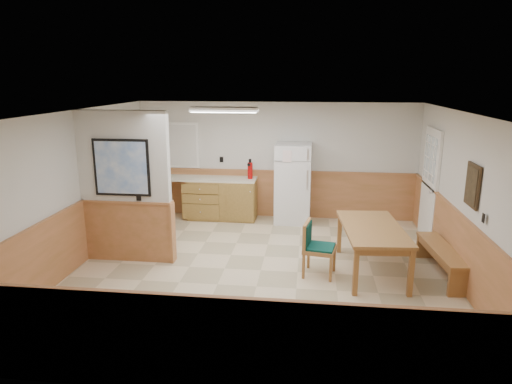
# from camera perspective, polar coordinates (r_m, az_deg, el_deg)

# --- Properties ---
(ground) EXTENTS (6.00, 6.00, 0.00)m
(ground) POSITION_cam_1_polar(r_m,az_deg,el_deg) (7.40, 0.60, -9.76)
(ground) COLOR beige
(ground) RESTS_ON ground
(ceiling) EXTENTS (6.00, 6.00, 0.02)m
(ceiling) POSITION_cam_1_polar(r_m,az_deg,el_deg) (6.78, 0.66, 9.94)
(ceiling) COLOR white
(ceiling) RESTS_ON back_wall
(back_wall) EXTENTS (6.00, 0.02, 2.50)m
(back_wall) POSITION_cam_1_polar(r_m,az_deg,el_deg) (9.91, 2.52, 3.95)
(back_wall) COLOR silver
(back_wall) RESTS_ON ground
(right_wall) EXTENTS (0.02, 6.00, 2.50)m
(right_wall) POSITION_cam_1_polar(r_m,az_deg,el_deg) (7.31, 24.72, -1.01)
(right_wall) COLOR silver
(right_wall) RESTS_ON ground
(left_wall) EXTENTS (0.02, 6.00, 2.50)m
(left_wall) POSITION_cam_1_polar(r_m,az_deg,el_deg) (7.89, -21.59, 0.33)
(left_wall) COLOR silver
(left_wall) RESTS_ON ground
(wainscot_back) EXTENTS (6.00, 0.04, 1.00)m
(wainscot_back) POSITION_cam_1_polar(r_m,az_deg,el_deg) (10.05, 2.47, -0.28)
(wainscot_back) COLOR #BF764C
(wainscot_back) RESTS_ON ground
(wainscot_right) EXTENTS (0.04, 6.00, 1.00)m
(wainscot_right) POSITION_cam_1_polar(r_m,az_deg,el_deg) (7.52, 23.98, -6.53)
(wainscot_right) COLOR #BF764C
(wainscot_right) RESTS_ON ground
(wainscot_left) EXTENTS (0.04, 6.00, 1.00)m
(wainscot_left) POSITION_cam_1_polar(r_m,az_deg,el_deg) (8.07, -20.99, -4.85)
(wainscot_left) COLOR #BF764C
(wainscot_left) RESTS_ON ground
(partition_wall) EXTENTS (1.50, 0.20, 2.50)m
(partition_wall) POSITION_cam_1_polar(r_m,az_deg,el_deg) (7.74, -16.01, 0.40)
(partition_wall) COLOR silver
(partition_wall) RESTS_ON ground
(kitchen_counter) EXTENTS (2.20, 0.61, 1.00)m
(kitchen_counter) POSITION_cam_1_polar(r_m,az_deg,el_deg) (9.93, -4.64, -0.72)
(kitchen_counter) COLOR olive
(kitchen_counter) RESTS_ON ground
(exterior_door) EXTENTS (0.07, 1.02, 2.15)m
(exterior_door) POSITION_cam_1_polar(r_m,az_deg,el_deg) (9.12, 20.86, 0.87)
(exterior_door) COLOR white
(exterior_door) RESTS_ON ground
(kitchen_window) EXTENTS (0.80, 0.04, 1.00)m
(kitchen_window) POSITION_cam_1_polar(r_m,az_deg,el_deg) (10.21, -9.37, 5.79)
(kitchen_window) COLOR white
(kitchen_window) RESTS_ON back_wall
(wall_painting) EXTENTS (0.04, 0.50, 0.60)m
(wall_painting) POSITION_cam_1_polar(r_m,az_deg,el_deg) (6.95, 25.43, 0.75)
(wall_painting) COLOR #312313
(wall_painting) RESTS_ON right_wall
(fluorescent_fixture) EXTENTS (1.20, 0.30, 0.09)m
(fluorescent_fixture) POSITION_cam_1_polar(r_m,az_deg,el_deg) (8.19, -4.00, 10.24)
(fluorescent_fixture) COLOR white
(fluorescent_fixture) RESTS_ON ceiling
(refrigerator) EXTENTS (0.75, 0.73, 1.67)m
(refrigerator) POSITION_cam_1_polar(r_m,az_deg,el_deg) (9.61, 4.66, 1.08)
(refrigerator) COLOR white
(refrigerator) RESTS_ON ground
(dining_table) EXTENTS (1.02, 1.83, 0.75)m
(dining_table) POSITION_cam_1_polar(r_m,az_deg,el_deg) (7.34, 14.34, -4.91)
(dining_table) COLOR #A5743C
(dining_table) RESTS_ON ground
(dining_bench) EXTENTS (0.47, 1.56, 0.45)m
(dining_bench) POSITION_cam_1_polar(r_m,az_deg,el_deg) (7.66, 22.24, -7.25)
(dining_bench) COLOR #A5743C
(dining_bench) RESTS_ON ground
(dining_chair) EXTENTS (0.73, 0.55, 0.85)m
(dining_chair) POSITION_cam_1_polar(r_m,az_deg,el_deg) (7.14, 7.25, -6.49)
(dining_chair) COLOR #A5743C
(dining_chair) RESTS_ON ground
(fire_extinguisher) EXTENTS (0.14, 0.14, 0.43)m
(fire_extinguisher) POSITION_cam_1_polar(r_m,az_deg,el_deg) (9.69, -0.74, 2.76)
(fire_extinguisher) COLOR #AB0909
(fire_extinguisher) RESTS_ON kitchen_counter
(soap_bottle) EXTENTS (0.08, 0.08, 0.22)m
(soap_bottle) POSITION_cam_1_polar(r_m,az_deg,el_deg) (10.13, -10.95, 2.54)
(soap_bottle) COLOR #177F38
(soap_bottle) RESTS_ON kitchen_counter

